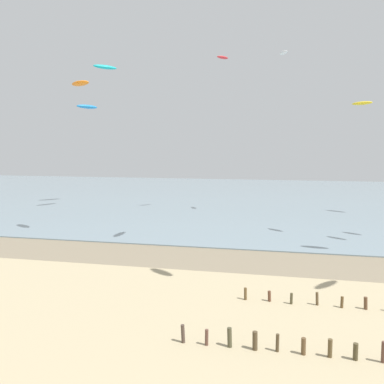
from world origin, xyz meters
name	(u,v)px	position (x,y,z in m)	size (l,w,h in m)	color
wet_sand_strip	(229,260)	(0.00, 21.47, 0.00)	(120.00, 6.10, 0.01)	#84755B
sea	(254,197)	(0.00, 59.52, 0.05)	(160.00, 70.00, 0.10)	gray
groyne_mid	(313,347)	(4.95, 8.50, 0.39)	(11.45, 0.31, 0.90)	#4B3B31
groyne_far	(360,303)	(7.87, 13.88, 0.33)	(11.63, 0.31, 0.76)	brown
kite_aloft_1	(284,53)	(4.02, 41.89, 19.74)	(1.86, 0.59, 0.30)	white
kite_aloft_4	(223,57)	(-3.45, 43.12, 19.79)	(1.86, 0.59, 0.30)	red
kite_aloft_5	(80,83)	(-14.60, 26.78, 14.44)	(2.60, 0.83, 0.42)	orange
kite_aloft_7	(87,107)	(-21.44, 41.65, 13.91)	(3.19, 1.02, 0.51)	#2384D1
kite_aloft_9	(105,67)	(-20.47, 45.58, 19.78)	(3.53, 1.13, 0.56)	#19B2B7
kite_aloft_12	(362,103)	(10.82, 30.61, 12.47)	(1.93, 0.62, 0.31)	yellow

